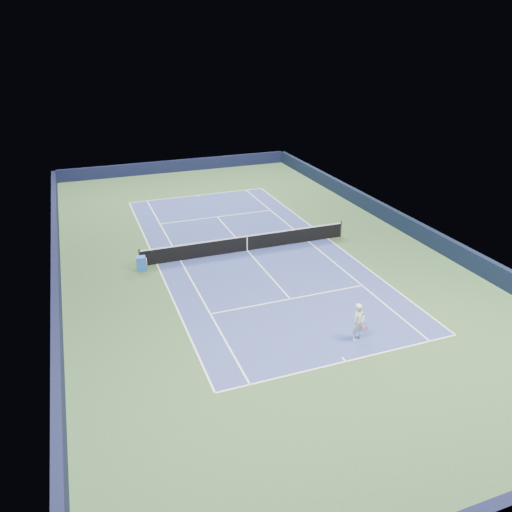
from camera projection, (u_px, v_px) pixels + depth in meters
name	position (u px, v px, depth m)	size (l,w,h in m)	color
ground	(247.00, 251.00, 30.24)	(40.00, 40.00, 0.00)	#2E4C29
wall_far	(177.00, 166.00, 46.93)	(22.00, 0.35, 1.10)	black
wall_right	(399.00, 220.00, 33.47)	(0.35, 40.00, 1.10)	black
wall_left	(56.00, 270.00, 26.56)	(0.35, 40.00, 1.10)	black
court_surface	(247.00, 251.00, 30.24)	(10.97, 23.77, 0.01)	navy
baseline_far	(198.00, 195.00, 40.38)	(10.97, 0.08, 0.00)	white
baseline_near	(346.00, 361.00, 20.10)	(10.97, 0.08, 0.00)	white
sideline_doubles_right	(328.00, 238.00, 31.99)	(0.08, 23.77, 0.00)	white
sideline_doubles_left	(157.00, 264.00, 28.49)	(0.08, 23.77, 0.00)	white
sideline_singles_right	(308.00, 241.00, 31.55)	(0.08, 23.77, 0.00)	white
sideline_singles_left	(180.00, 260.00, 28.93)	(0.08, 23.77, 0.00)	white
service_line_far	(217.00, 217.00, 35.70)	(8.23, 0.08, 0.00)	white
service_line_near	(290.00, 299.00, 24.78)	(8.23, 0.08, 0.00)	white
center_service_line	(247.00, 250.00, 30.24)	(0.08, 12.80, 0.00)	white
center_mark_far	(199.00, 196.00, 40.25)	(0.08, 0.30, 0.00)	white
center_mark_near	(344.00, 359.00, 20.23)	(0.08, 0.30, 0.00)	white
tennis_net	(247.00, 243.00, 30.03)	(12.90, 0.10, 1.07)	black
sponsor_cube	(141.00, 263.00, 27.62)	(0.61, 0.52, 0.81)	blue
tennis_player	(359.00, 322.00, 21.22)	(0.83, 1.31, 2.26)	white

